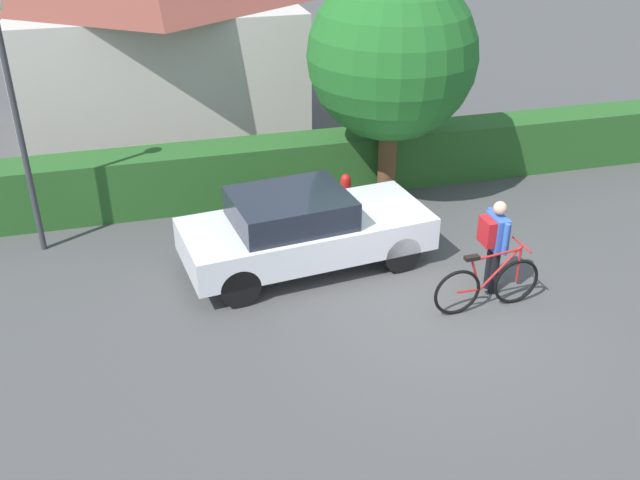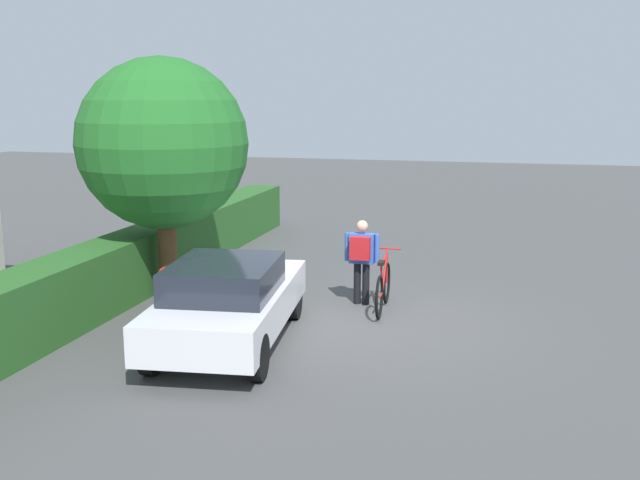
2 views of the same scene
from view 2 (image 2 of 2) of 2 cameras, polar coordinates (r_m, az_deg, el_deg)
name	(u,v)px [view 2 (image 2 of 2)]	position (r m, az deg, el deg)	size (l,w,h in m)	color
ground_plane	(363,321)	(12.29, 3.38, -6.41)	(60.00, 60.00, 0.00)	#474747
hedge_row	(116,271)	(13.76, -15.74, -2.39)	(16.67, 0.90, 1.16)	#275923
parked_car_near	(229,300)	(11.07, -7.18, -4.71)	(4.20, 2.14, 1.34)	silver
bicycle	(383,288)	(12.82, 4.98, -3.75)	(1.75, 0.50, 1.03)	black
person_rider	(362,254)	(13.04, 3.28, -1.14)	(0.34, 0.64, 1.54)	black
tree_kerbside	(163,144)	(13.56, -12.23, 7.36)	(3.11, 3.11, 4.43)	brown
fire_hydrant	(164,290)	(12.93, -12.12, -3.83)	(0.20, 0.20, 0.81)	red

